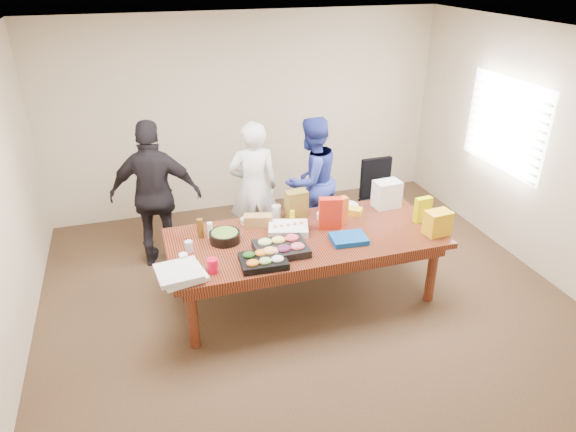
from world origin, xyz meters
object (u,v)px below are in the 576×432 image
object	(u,v)px
person_right	(311,180)
salad_bowl	(225,237)
office_chair	(381,202)
sheet_cake	(288,228)
person_center	(253,188)
conference_table	(305,267)

from	to	relation	value
person_right	salad_bowl	bearing A→B (deg)	16.27
office_chair	sheet_cake	size ratio (longest dim) A/B	2.41
office_chair	person_center	distance (m)	1.66
office_chair	salad_bowl	bearing A→B (deg)	-159.92
office_chair	person_right	bearing A→B (deg)	163.26
person_center	salad_bowl	world-z (taller)	person_center
person_center	sheet_cake	size ratio (longest dim) A/B	4.08
office_chair	sheet_cake	xyz separation A→B (m)	(-1.51, -0.85, 0.30)
person_center	sheet_cake	world-z (taller)	person_center
salad_bowl	person_right	bearing A→B (deg)	39.84
office_chair	person_center	world-z (taller)	person_center
conference_table	office_chair	distance (m)	1.69
conference_table	salad_bowl	world-z (taller)	salad_bowl
office_chair	person_right	size ratio (longest dim) A/B	0.60
sheet_cake	salad_bowl	size ratio (longest dim) A/B	1.30
person_center	person_right	distance (m)	0.76
person_center	salad_bowl	bearing A→B (deg)	66.45
person_center	salad_bowl	xyz separation A→B (m)	(-0.56, -1.04, -0.02)
office_chair	sheet_cake	distance (m)	1.76
office_chair	salad_bowl	world-z (taller)	office_chair
sheet_cake	salad_bowl	world-z (taller)	salad_bowl
person_right	sheet_cake	distance (m)	1.26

